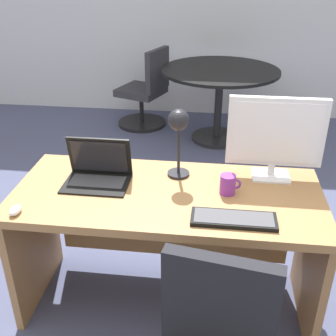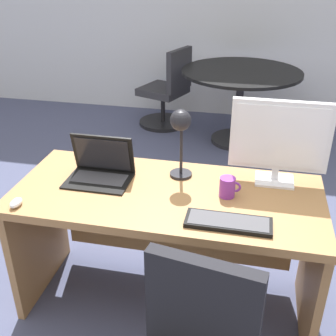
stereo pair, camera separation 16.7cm
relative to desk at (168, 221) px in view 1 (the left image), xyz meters
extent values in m
plane|color=#474C6B|center=(0.00, 1.46, -0.54)|extent=(12.00, 12.00, 0.00)
cube|color=#9E7042|center=(0.00, -0.04, 0.19)|extent=(1.58, 0.70, 0.04)
cube|color=#9E7042|center=(-0.77, -0.04, -0.19)|extent=(0.04, 0.62, 0.71)
cube|color=#9E7042|center=(0.77, -0.04, -0.19)|extent=(0.04, 0.62, 0.71)
cube|color=#9E7042|center=(0.00, 0.22, -0.15)|extent=(1.39, 0.02, 0.49)
cube|color=silver|center=(0.54, 0.19, 0.22)|extent=(0.20, 0.16, 0.01)
cube|color=silver|center=(0.54, 0.20, 0.25)|extent=(0.04, 0.02, 0.07)
cube|color=silver|center=(0.54, 0.19, 0.47)|extent=(0.50, 0.04, 0.37)
cube|color=white|center=(0.54, 0.17, 0.47)|extent=(0.45, 0.00, 0.32)
cube|color=black|center=(-0.38, -0.01, 0.21)|extent=(0.34, 0.24, 0.01)
cube|color=#38383D|center=(-0.38, 0.01, 0.22)|extent=(0.29, 0.13, 0.00)
cube|color=black|center=(-0.38, 0.08, 0.33)|extent=(0.34, 0.06, 0.22)
cube|color=black|center=(-0.38, 0.07, 0.33)|extent=(0.30, 0.04, 0.19)
cube|color=black|center=(0.33, -0.26, 0.22)|extent=(0.39, 0.14, 0.02)
cube|color=#47474C|center=(0.33, -0.26, 0.23)|extent=(0.36, 0.12, 0.00)
ellipsoid|color=silver|center=(-0.68, -0.33, 0.23)|extent=(0.05, 0.08, 0.04)
cylinder|color=black|center=(0.04, 0.15, 0.22)|extent=(0.12, 0.12, 0.01)
cylinder|color=black|center=(0.04, 0.15, 0.36)|extent=(0.02, 0.02, 0.28)
sphere|color=black|center=(0.04, 0.12, 0.54)|extent=(0.11, 0.11, 0.11)
cylinder|color=purple|center=(0.30, -0.02, 0.26)|extent=(0.08, 0.08, 0.10)
torus|color=purple|center=(0.34, -0.02, 0.27)|extent=(0.06, 0.01, 0.06)
cube|color=black|center=(0.28, -0.70, 0.12)|extent=(0.44, 0.13, 0.46)
cylinder|color=black|center=(0.24, 2.39, -0.52)|extent=(0.54, 0.54, 0.04)
cylinder|color=black|center=(0.24, 2.39, -0.15)|extent=(0.08, 0.08, 0.70)
cylinder|color=black|center=(0.24, 2.39, 0.22)|extent=(1.21, 1.21, 0.03)
cylinder|color=black|center=(-0.65, 2.73, -0.52)|extent=(0.56, 0.56, 0.04)
cylinder|color=black|center=(-0.65, 2.73, -0.34)|extent=(0.05, 0.05, 0.33)
cube|color=#2D2D33|center=(-0.65, 2.73, -0.13)|extent=(0.59, 0.59, 0.08)
cube|color=#2D2D33|center=(-0.45, 2.65, 0.14)|extent=(0.21, 0.43, 0.45)
camera|label=1|loc=(0.23, -1.86, 1.30)|focal=44.82mm
camera|label=2|loc=(0.39, -1.84, 1.30)|focal=44.82mm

